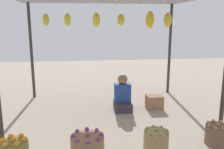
{
  "coord_description": "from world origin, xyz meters",
  "views": [
    {
      "loc": [
        -0.51,
        -4.83,
        1.87
      ],
      "look_at": [
        0.0,
        -0.63,
        0.95
      ],
      "focal_mm": 39.0,
      "sensor_mm": 36.0,
      "label": 1
    }
  ],
  "objects_px": {
    "basket_oranges": "(14,147)",
    "basket_purple_onions": "(87,144)",
    "basket_potatoes": "(217,134)",
    "vendor_person": "(123,96)",
    "wooden_crate_near_vendor": "(154,102)",
    "basket_green_chilies": "(156,140)"
  },
  "relations": [
    {
      "from": "basket_oranges",
      "to": "basket_purple_onions",
      "type": "bearing_deg",
      "value": -2.93
    },
    {
      "from": "basket_potatoes",
      "to": "vendor_person",
      "type": "bearing_deg",
      "value": 126.08
    },
    {
      "from": "basket_purple_onions",
      "to": "wooden_crate_near_vendor",
      "type": "height_order",
      "value": "basket_purple_onions"
    },
    {
      "from": "vendor_person",
      "to": "basket_oranges",
      "type": "xyz_separation_m",
      "value": [
        -1.83,
        -1.64,
        -0.18
      ]
    },
    {
      "from": "vendor_person",
      "to": "basket_green_chilies",
      "type": "bearing_deg",
      "value": -82.87
    },
    {
      "from": "basket_purple_onions",
      "to": "basket_green_chilies",
      "type": "bearing_deg",
      "value": -2.42
    },
    {
      "from": "basket_oranges",
      "to": "basket_purple_onions",
      "type": "relative_size",
      "value": 0.8
    },
    {
      "from": "basket_oranges",
      "to": "vendor_person",
      "type": "bearing_deg",
      "value": 41.84
    },
    {
      "from": "basket_green_chilies",
      "to": "wooden_crate_near_vendor",
      "type": "height_order",
      "value": "basket_green_chilies"
    },
    {
      "from": "basket_green_chilies",
      "to": "basket_oranges",
      "type": "bearing_deg",
      "value": 177.32
    },
    {
      "from": "basket_potatoes",
      "to": "wooden_crate_near_vendor",
      "type": "xyz_separation_m",
      "value": [
        -0.51,
        1.68,
        -0.01
      ]
    },
    {
      "from": "basket_oranges",
      "to": "basket_purple_onions",
      "type": "xyz_separation_m",
      "value": [
        1.03,
        -0.05,
        0.01
      ]
    },
    {
      "from": "basket_green_chilies",
      "to": "basket_potatoes",
      "type": "relative_size",
      "value": 0.99
    },
    {
      "from": "basket_green_chilies",
      "to": "basket_potatoes",
      "type": "height_order",
      "value": "basket_potatoes"
    },
    {
      "from": "basket_purple_onions",
      "to": "wooden_crate_near_vendor",
      "type": "xyz_separation_m",
      "value": [
        1.51,
        1.7,
        0.01
      ]
    },
    {
      "from": "basket_oranges",
      "to": "basket_potatoes",
      "type": "distance_m",
      "value": 3.05
    },
    {
      "from": "basket_green_chilies",
      "to": "wooden_crate_near_vendor",
      "type": "distance_m",
      "value": 1.81
    },
    {
      "from": "basket_purple_onions",
      "to": "wooden_crate_near_vendor",
      "type": "bearing_deg",
      "value": 48.38
    },
    {
      "from": "basket_purple_onions",
      "to": "basket_green_chilies",
      "type": "xyz_separation_m",
      "value": [
        1.01,
        -0.04,
        0.02
      ]
    },
    {
      "from": "vendor_person",
      "to": "basket_oranges",
      "type": "bearing_deg",
      "value": -138.16
    },
    {
      "from": "basket_purple_onions",
      "to": "basket_potatoes",
      "type": "xyz_separation_m",
      "value": [
        2.01,
        0.02,
        0.02
      ]
    },
    {
      "from": "basket_potatoes",
      "to": "basket_green_chilies",
      "type": "bearing_deg",
      "value": -176.44
    }
  ]
}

